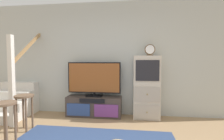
{
  "coord_description": "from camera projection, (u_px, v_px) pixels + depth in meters",
  "views": [
    {
      "loc": [
        0.6,
        -1.49,
        1.3
      ],
      "look_at": [
        0.16,
        1.91,
        1.1
      ],
      "focal_mm": 26.2,
      "sensor_mm": 36.0,
      "label": 1
    }
  ],
  "objects": [
    {
      "name": "television",
      "position": [
        94.0,
        78.0,
        3.81
      ],
      "size": [
        1.24,
        0.22,
        0.8
      ],
      "color": "black",
      "rests_on": "media_console"
    },
    {
      "name": "bar_stool_far",
      "position": [
        24.0,
        104.0,
        3.05
      ],
      "size": [
        0.34,
        0.34,
        0.66
      ],
      "color": "brown",
      "rests_on": "ground_plane"
    },
    {
      "name": "back_wall",
      "position": [
        108.0,
        59.0,
        3.99
      ],
      "size": [
        6.4,
        0.12,
        2.7
      ],
      "primitive_type": "cube",
      "color": "#B2B7B2",
      "rests_on": "ground_plane"
    },
    {
      "name": "bar_stool_near",
      "position": [
        5.0,
        113.0,
        2.51
      ],
      "size": [
        0.34,
        0.34,
        0.67
      ],
      "color": "brown",
      "rests_on": "ground_plane"
    },
    {
      "name": "media_console",
      "position": [
        94.0,
        106.0,
        3.83
      ],
      "size": [
        1.27,
        0.38,
        0.46
      ],
      "color": "#423833",
      "rests_on": "ground_plane"
    },
    {
      "name": "staircase",
      "position": [
        18.0,
        98.0,
        4.07
      ],
      "size": [
        1.0,
        1.36,
        2.2
      ],
      "color": "silver",
      "rests_on": "ground_plane"
    },
    {
      "name": "side_cabinet",
      "position": [
        147.0,
        87.0,
        3.66
      ],
      "size": [
        0.58,
        0.38,
        1.41
      ],
      "color": "beige",
      "rests_on": "ground_plane"
    },
    {
      "name": "desk_clock",
      "position": [
        150.0,
        50.0,
        3.58
      ],
      "size": [
        0.23,
        0.08,
        0.25
      ],
      "color": "#4C3823",
      "rests_on": "side_cabinet"
    }
  ]
}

